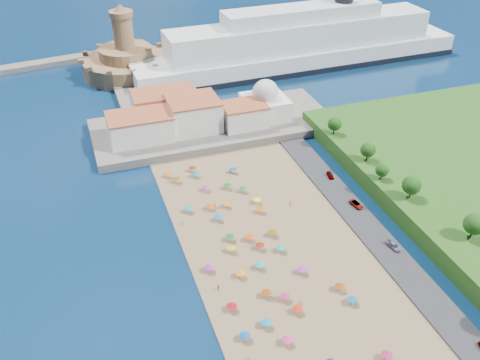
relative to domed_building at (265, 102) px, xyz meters
name	(u,v)px	position (x,y,z in m)	size (l,w,h in m)	color
ground	(256,256)	(-30.00, -71.00, -8.97)	(700.00, 700.00, 0.00)	#071938
terrace	(214,126)	(-20.00, 2.00, -7.47)	(90.00, 36.00, 3.00)	#59544C
jetty	(139,98)	(-42.00, 37.00, -7.77)	(18.00, 70.00, 2.40)	#59544C
waterfront_buildings	(179,115)	(-33.05, 2.64, -1.10)	(57.00, 29.00, 11.00)	silver
domed_building	(265,102)	(0.00, 0.00, 0.00)	(16.00, 16.00, 15.00)	silver
fortress	(127,61)	(-42.00, 67.00, -2.29)	(40.00, 40.00, 32.40)	#97714B
cruise_ship	(300,46)	(37.18, 50.06, 1.41)	(160.96, 28.39, 35.05)	black
beach_parasols	(267,278)	(-31.25, -81.80, -6.83)	(31.97, 112.26, 2.20)	gray
beachgoers	(254,261)	(-31.62, -73.62, -7.88)	(34.27, 94.24, 1.81)	tan
parked_cars	(378,228)	(6.00, -72.35, -7.60)	(2.97, 77.35, 1.39)	gray
hillside_trees	(440,214)	(17.87, -81.66, 1.08)	(15.13, 111.43, 7.75)	#382314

